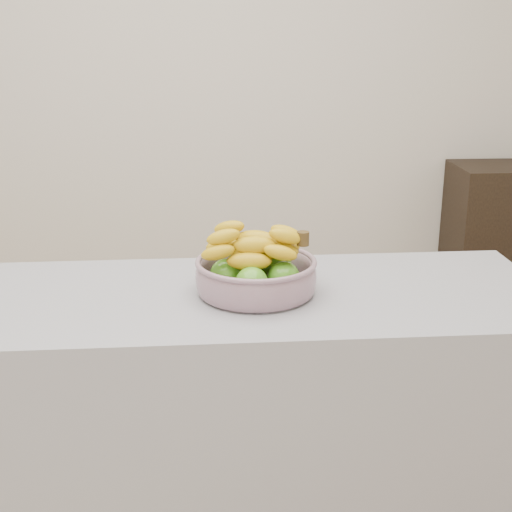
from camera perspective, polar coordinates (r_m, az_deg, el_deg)
The scene contains 3 objects.
counter at distance 2.04m, azimuth -6.90°, elevation -14.99°, with size 2.00×0.60×0.90m, color #95959C.
cabinet at distance 3.97m, azimuth 18.58°, elevation 0.70°, with size 0.48×0.39×0.87m, color black.
fruit_bowl at distance 1.82m, azimuth -0.02°, elevation -1.29°, with size 0.31×0.31×0.17m.
Camera 1 is at (0.10, -1.70, 1.56)m, focal length 50.00 mm.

